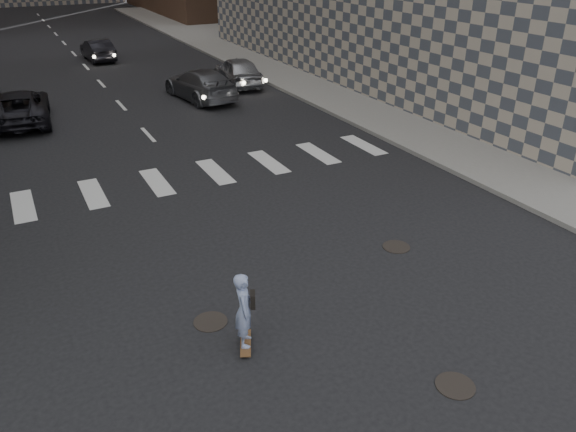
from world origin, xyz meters
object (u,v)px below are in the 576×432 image
(skateboarder, at_px, (244,310))
(traffic_car_e, at_px, (98,50))
(traffic_car_b, at_px, (200,84))
(traffic_car_d, at_px, (238,71))
(traffic_car_c, at_px, (19,107))

(skateboarder, distance_m, traffic_car_e, 30.66)
(traffic_car_b, relative_size, traffic_car_d, 1.13)
(traffic_car_d, bearing_deg, traffic_car_e, -56.54)
(traffic_car_b, bearing_deg, traffic_car_e, -85.30)
(traffic_car_c, height_order, traffic_car_e, traffic_car_c)
(traffic_car_b, relative_size, traffic_car_e, 1.24)
(skateboarder, height_order, traffic_car_e, skateboarder)
(skateboarder, distance_m, traffic_car_b, 19.00)
(traffic_car_c, distance_m, traffic_car_d, 11.10)
(traffic_car_c, height_order, traffic_car_d, traffic_car_d)
(traffic_car_d, bearing_deg, traffic_car_b, 40.04)
(traffic_car_c, xyz_separation_m, traffic_car_d, (10.87, 2.21, 0.06))
(skateboarder, distance_m, traffic_car_c, 18.03)
(skateboarder, relative_size, traffic_car_e, 0.40)
(traffic_car_b, distance_m, traffic_car_d, 3.29)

